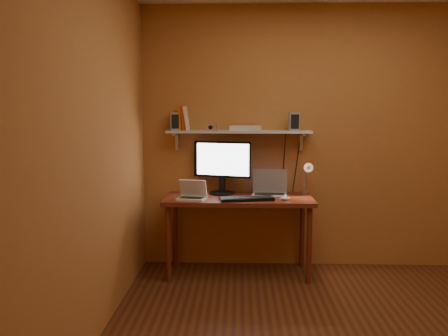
{
  "coord_description": "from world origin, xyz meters",
  "views": [
    {
      "loc": [
        -0.73,
        -3.15,
        1.56
      ],
      "look_at": [
        -0.87,
        1.18,
        1.04
      ],
      "focal_mm": 38.0,
      "sensor_mm": 36.0,
      "label": 1
    }
  ],
  "objects_px": {
    "router": "(246,128)",
    "speaker_left": "(175,121)",
    "keyboard": "(247,199)",
    "mouse": "(285,198)",
    "laptop": "(270,188)",
    "shelf_camera": "(211,127)",
    "monitor": "(222,165)",
    "desk_lamp": "(307,174)",
    "speaker_right": "(294,121)",
    "desk": "(238,206)",
    "netbook": "(192,194)",
    "wall_shelf": "(239,132)"
  },
  "relations": [
    {
      "from": "keyboard",
      "to": "desk_lamp",
      "type": "xyz_separation_m",
      "value": [
        0.59,
        0.28,
        0.2
      ]
    },
    {
      "from": "wall_shelf",
      "to": "keyboard",
      "type": "distance_m",
      "value": 0.69
    },
    {
      "from": "wall_shelf",
      "to": "speaker_left",
      "type": "relative_size",
      "value": 8.07
    },
    {
      "from": "monitor",
      "to": "speaker_left",
      "type": "bearing_deg",
      "value": -165.5
    },
    {
      "from": "laptop",
      "to": "mouse",
      "type": "distance_m",
      "value": 0.29
    },
    {
      "from": "netbook",
      "to": "router",
      "type": "relative_size",
      "value": 1.02
    },
    {
      "from": "monitor",
      "to": "mouse",
      "type": "height_order",
      "value": "monitor"
    },
    {
      "from": "keyboard",
      "to": "shelf_camera",
      "type": "bearing_deg",
      "value": 130.99
    },
    {
      "from": "shelf_camera",
      "to": "desk",
      "type": "bearing_deg",
      "value": -24.53
    },
    {
      "from": "laptop",
      "to": "speaker_right",
      "type": "height_order",
      "value": "speaker_right"
    },
    {
      "from": "keyboard",
      "to": "speaker_left",
      "type": "xyz_separation_m",
      "value": [
        -0.69,
        0.33,
        0.7
      ]
    },
    {
      "from": "laptop",
      "to": "router",
      "type": "xyz_separation_m",
      "value": [
        -0.24,
        0.06,
        0.58
      ]
    },
    {
      "from": "netbook",
      "to": "router",
      "type": "height_order",
      "value": "router"
    },
    {
      "from": "laptop",
      "to": "speaker_right",
      "type": "distance_m",
      "value": 0.69
    },
    {
      "from": "desk",
      "to": "mouse",
      "type": "bearing_deg",
      "value": -18.2
    },
    {
      "from": "router",
      "to": "speaker_right",
      "type": "bearing_deg",
      "value": 0.32
    },
    {
      "from": "keyboard",
      "to": "mouse",
      "type": "height_order",
      "value": "mouse"
    },
    {
      "from": "desk",
      "to": "router",
      "type": "bearing_deg",
      "value": 69.5
    },
    {
      "from": "keyboard",
      "to": "router",
      "type": "distance_m",
      "value": 0.71
    },
    {
      "from": "monitor",
      "to": "shelf_camera",
      "type": "distance_m",
      "value": 0.38
    },
    {
      "from": "desk_lamp",
      "to": "speaker_left",
      "type": "bearing_deg",
      "value": 177.38
    },
    {
      "from": "keyboard",
      "to": "desk",
      "type": "bearing_deg",
      "value": 105.95
    },
    {
      "from": "netbook",
      "to": "mouse",
      "type": "height_order",
      "value": "netbook"
    },
    {
      "from": "laptop",
      "to": "desk",
      "type": "bearing_deg",
      "value": -154.25
    },
    {
      "from": "monitor",
      "to": "shelf_camera",
      "type": "height_order",
      "value": "shelf_camera"
    },
    {
      "from": "speaker_left",
      "to": "speaker_right",
      "type": "relative_size",
      "value": 1.0
    },
    {
      "from": "desk",
      "to": "speaker_left",
      "type": "distance_m",
      "value": 1.03
    },
    {
      "from": "desk_lamp",
      "to": "keyboard",
      "type": "bearing_deg",
      "value": -154.78
    },
    {
      "from": "desk_lamp",
      "to": "speaker_left",
      "type": "xyz_separation_m",
      "value": [
        -1.28,
        0.06,
        0.5
      ]
    },
    {
      "from": "wall_shelf",
      "to": "monitor",
      "type": "relative_size",
      "value": 2.49
    },
    {
      "from": "laptop",
      "to": "speaker_left",
      "type": "xyz_separation_m",
      "value": [
        -0.92,
        0.07,
        0.64
      ]
    },
    {
      "from": "desk",
      "to": "desk_lamp",
      "type": "bearing_deg",
      "value": 10.81
    },
    {
      "from": "mouse",
      "to": "speaker_left",
      "type": "distance_m",
      "value": 1.3
    },
    {
      "from": "laptop",
      "to": "netbook",
      "type": "relative_size",
      "value": 1.24
    },
    {
      "from": "laptop",
      "to": "shelf_camera",
      "type": "distance_m",
      "value": 0.82
    },
    {
      "from": "monitor",
      "to": "speaker_right",
      "type": "bearing_deg",
      "value": 17.55
    },
    {
      "from": "router",
      "to": "speaker_left",
      "type": "bearing_deg",
      "value": 179.25
    },
    {
      "from": "wall_shelf",
      "to": "speaker_left",
      "type": "xyz_separation_m",
      "value": [
        -0.62,
        -0.01,
        0.1
      ]
    },
    {
      "from": "desk",
      "to": "shelf_camera",
      "type": "bearing_deg",
      "value": 155.47
    },
    {
      "from": "keyboard",
      "to": "shelf_camera",
      "type": "xyz_separation_m",
      "value": [
        -0.34,
        0.27,
        0.64
      ]
    },
    {
      "from": "desk",
      "to": "laptop",
      "type": "height_order",
      "value": "laptop"
    },
    {
      "from": "monitor",
      "to": "desk_lamp",
      "type": "distance_m",
      "value": 0.83
    },
    {
      "from": "mouse",
      "to": "speaker_right",
      "type": "relative_size",
      "value": 0.5
    },
    {
      "from": "netbook",
      "to": "shelf_camera",
      "type": "height_order",
      "value": "shelf_camera"
    },
    {
      "from": "desk",
      "to": "netbook",
      "type": "distance_m",
      "value": 0.47
    },
    {
      "from": "keyboard",
      "to": "mouse",
      "type": "bearing_deg",
      "value": -8.8
    },
    {
      "from": "netbook",
      "to": "mouse",
      "type": "xyz_separation_m",
      "value": [
        0.85,
        -0.01,
        -0.04
      ]
    },
    {
      "from": "mouse",
      "to": "desk_lamp",
      "type": "relative_size",
      "value": 0.23
    },
    {
      "from": "desk_lamp",
      "to": "speaker_left",
      "type": "distance_m",
      "value": 1.38
    },
    {
      "from": "laptop",
      "to": "shelf_camera",
      "type": "relative_size",
      "value": 3.23
    }
  ]
}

